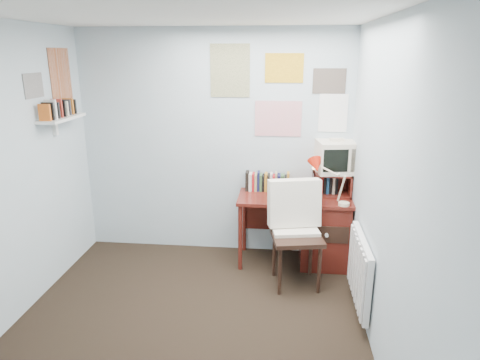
% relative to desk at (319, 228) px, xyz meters
% --- Properties ---
extents(ground, '(3.50, 3.50, 0.00)m').
position_rel_desk_xyz_m(ground, '(-1.17, -1.48, -0.41)').
color(ground, black).
rests_on(ground, ground).
extents(back_wall, '(3.00, 0.02, 2.50)m').
position_rel_desk_xyz_m(back_wall, '(-1.17, 0.27, 0.84)').
color(back_wall, silver).
rests_on(back_wall, ground).
extents(right_wall, '(0.02, 3.50, 2.50)m').
position_rel_desk_xyz_m(right_wall, '(0.33, -1.48, 0.84)').
color(right_wall, silver).
rests_on(right_wall, ground).
extents(ceiling, '(3.00, 3.50, 0.02)m').
position_rel_desk_xyz_m(ceiling, '(-1.17, -1.48, 2.09)').
color(ceiling, white).
rests_on(ceiling, back_wall).
extents(desk, '(1.20, 0.55, 0.76)m').
position_rel_desk_xyz_m(desk, '(0.00, 0.00, 0.00)').
color(desk, maroon).
rests_on(desk, ground).
extents(desk_chair, '(0.59, 0.58, 1.01)m').
position_rel_desk_xyz_m(desk_chair, '(-0.25, -0.48, 0.10)').
color(desk_chair, black).
rests_on(desk_chair, ground).
extents(desk_lamp, '(0.33, 0.30, 0.41)m').
position_rel_desk_xyz_m(desk_lamp, '(0.22, -0.22, 0.56)').
color(desk_lamp, red).
rests_on(desk_lamp, desk).
extents(tv_riser, '(0.40, 0.30, 0.25)m').
position_rel_desk_xyz_m(tv_riser, '(0.12, 0.11, 0.48)').
color(tv_riser, maroon).
rests_on(tv_riser, desk).
extents(crt_tv, '(0.44, 0.41, 0.37)m').
position_rel_desk_xyz_m(crt_tv, '(0.15, 0.13, 0.79)').
color(crt_tv, beige).
rests_on(crt_tv, tv_riser).
extents(book_row, '(0.60, 0.14, 0.22)m').
position_rel_desk_xyz_m(book_row, '(-0.51, 0.18, 0.46)').
color(book_row, maroon).
rests_on(book_row, desk).
extents(radiator, '(0.09, 0.80, 0.60)m').
position_rel_desk_xyz_m(radiator, '(0.29, -0.93, 0.01)').
color(radiator, white).
rests_on(radiator, right_wall).
extents(wall_shelf, '(0.20, 0.62, 0.24)m').
position_rel_desk_xyz_m(wall_shelf, '(-2.57, -0.38, 1.21)').
color(wall_shelf, white).
rests_on(wall_shelf, left_wall).
extents(posters_back, '(1.20, 0.01, 0.90)m').
position_rel_desk_xyz_m(posters_back, '(-0.47, 0.26, 1.44)').
color(posters_back, white).
rests_on(posters_back, back_wall).
extents(posters_left, '(0.01, 0.70, 0.60)m').
position_rel_desk_xyz_m(posters_left, '(-2.67, -0.38, 1.59)').
color(posters_left, white).
rests_on(posters_left, left_wall).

